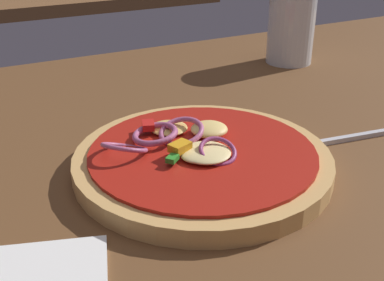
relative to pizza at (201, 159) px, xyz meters
The scene contains 4 objects.
dining_table 0.04m from the pizza, 23.88° to the right, with size 1.34×0.82×0.03m.
pizza is the anchor object (origin of this frame).
fork 0.15m from the pizza, ahead, with size 0.20×0.04×0.01m.
beer_glass 0.36m from the pizza, 39.91° to the left, with size 0.07×0.07×0.11m.
Camera 1 is at (-0.21, -0.32, 0.24)m, focal length 45.90 mm.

